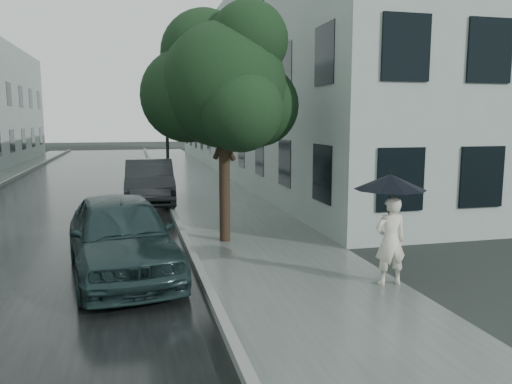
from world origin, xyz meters
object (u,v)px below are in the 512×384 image
object	(u,v)px
car_near	(121,235)
car_far	(149,182)
pedestrian	(390,241)
lamp_post	(163,124)
street_tree	(223,84)

from	to	relation	value
car_near	car_far	xyz separation A→B (m)	(0.83, 8.46, -0.01)
car_near	car_far	bearing A→B (deg)	76.36
car_near	car_far	distance (m)	8.50
pedestrian	car_far	size ratio (longest dim) A/B	0.34
pedestrian	lamp_post	bearing A→B (deg)	-72.52
pedestrian	car_far	world-z (taller)	pedestrian
street_tree	car_far	world-z (taller)	street_tree
lamp_post	car_far	bearing A→B (deg)	-105.53
street_tree	pedestrian	bearing A→B (deg)	-60.81
lamp_post	car_near	size ratio (longest dim) A/B	1.07
street_tree	car_near	size ratio (longest dim) A/B	1.25
car_near	street_tree	bearing A→B (deg)	35.99
car_far	car_near	bearing A→B (deg)	-94.42
street_tree	lamp_post	bearing A→B (deg)	97.84
lamp_post	car_far	size ratio (longest dim) A/B	1.05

